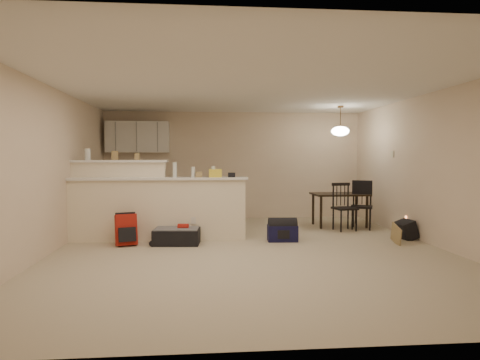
{
  "coord_description": "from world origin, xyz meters",
  "views": [
    {
      "loc": [
        -0.74,
        -6.57,
        1.43
      ],
      "look_at": [
        -0.1,
        0.7,
        1.05
      ],
      "focal_mm": 32.0,
      "sensor_mm": 36.0,
      "label": 1
    }
  ],
  "objects": [
    {
      "name": "small_box",
      "position": [
        -1.89,
        1.12,
        1.45
      ],
      "size": [
        0.08,
        0.06,
        0.12
      ],
      "primitive_type": "cube",
      "color": "#9D8351",
      "rests_on": "breakfast_bar"
    },
    {
      "name": "room",
      "position": [
        0.0,
        0.0,
        1.25
      ],
      "size": [
        7.0,
        7.02,
        2.5
      ],
      "color": "#BBAD90",
      "rests_on": "ground"
    },
    {
      "name": "red_backpack",
      "position": [
        -1.99,
        0.49,
        0.25
      ],
      "size": [
        0.38,
        0.3,
        0.5
      ],
      "primitive_type": "cube",
      "rotation": [
        0.0,
        0.0,
        0.3
      ],
      "color": "#A81C13",
      "rests_on": "ground"
    },
    {
      "name": "pouch",
      "position": [
        -0.23,
        0.9,
        1.13
      ],
      "size": [
        0.12,
        0.1,
        0.08
      ],
      "primitive_type": "cube",
      "color": "#9D8351",
      "rests_on": "breakfast_bar"
    },
    {
      "name": "extra_item_y",
      "position": [
        -0.55,
        0.9,
        1.19
      ],
      "size": [
        0.06,
        0.06,
        0.19
      ],
      "primitive_type": "cylinder",
      "color": "silver",
      "rests_on": "breakfast_bar"
    },
    {
      "name": "cereal_box",
      "position": [
        -2.28,
        1.12,
        1.47
      ],
      "size": [
        0.1,
        0.07,
        0.16
      ],
      "primitive_type": "cube",
      "color": "#9D8351",
      "rests_on": "breakfast_bar"
    },
    {
      "name": "thermostat",
      "position": [
        2.98,
        1.55,
        1.5
      ],
      "size": [
        0.02,
        0.12,
        0.12
      ],
      "primitive_type": "cube",
      "color": "beige",
      "rests_on": "room"
    },
    {
      "name": "black_daypack",
      "position": [
        2.83,
        0.61,
        0.16
      ],
      "size": [
        0.29,
        0.38,
        0.32
      ],
      "primitive_type": "cube",
      "rotation": [
        0.0,
        0.0,
        1.68
      ],
      "color": "black",
      "rests_on": "ground"
    },
    {
      "name": "kitchen_counter",
      "position": [
        -2.0,
        3.19,
        0.45
      ],
      "size": [
        1.8,
        0.6,
        0.9
      ],
      "primitive_type": "cube",
      "color": "white",
      "rests_on": "ground"
    },
    {
      "name": "cardboard_sheet",
      "position": [
        2.46,
        0.22,
        0.15
      ],
      "size": [
        0.05,
        0.4,
        0.31
      ],
      "primitive_type": "cube",
      "rotation": [
        0.0,
        0.0,
        1.5
      ],
      "color": "#9D8351",
      "rests_on": "ground"
    },
    {
      "name": "jar",
      "position": [
        -2.74,
        1.12,
        1.49
      ],
      "size": [
        0.1,
        0.1,
        0.2
      ],
      "primitive_type": "cylinder",
      "color": "silver",
      "rests_on": "breakfast_bar"
    },
    {
      "name": "suitcase",
      "position": [
        -1.17,
        0.51,
        0.13
      ],
      "size": [
        0.78,
        0.54,
        0.25
      ],
      "primitive_type": "cube",
      "rotation": [
        0.0,
        0.0,
        -0.08
      ],
      "color": "black",
      "rests_on": "ground"
    },
    {
      "name": "dining_chair_far",
      "position": [
        2.45,
        1.73,
        0.47
      ],
      "size": [
        0.54,
        0.53,
        0.95
      ],
      "primitive_type": null,
      "rotation": [
        0.0,
        0.0,
        -0.41
      ],
      "color": "black",
      "rests_on": "ground"
    },
    {
      "name": "extra_item_x",
      "position": [
        -0.8,
        0.9,
        1.14
      ],
      "size": [
        0.11,
        0.1,
        0.1
      ],
      "primitive_type": "cube",
      "color": "#9D8351",
      "rests_on": "breakfast_bar"
    },
    {
      "name": "breakfast_bar",
      "position": [
        -1.76,
        0.98,
        0.61
      ],
      "size": [
        3.08,
        0.58,
        1.39
      ],
      "color": "#F6E8C7",
      "rests_on": "ground"
    },
    {
      "name": "bottle_b",
      "position": [
        -0.9,
        0.9,
        1.18
      ],
      "size": [
        0.06,
        0.06,
        0.18
      ],
      "primitive_type": "cylinder",
      "color": "silver",
      "rests_on": "breakfast_bar"
    },
    {
      "name": "bottle_a",
      "position": [
        -1.22,
        0.9,
        1.22
      ],
      "size": [
        0.07,
        0.07,
        0.26
      ],
      "primitive_type": "cylinder",
      "color": "silver",
      "rests_on": "breakfast_bar"
    },
    {
      "name": "dining_table",
      "position": [
        2.11,
        2.09,
        0.61
      ],
      "size": [
        1.11,
        0.75,
        0.69
      ],
      "rotation": [
        0.0,
        0.0,
        0.01
      ],
      "color": "black",
      "rests_on": "ground"
    },
    {
      "name": "bag_lump",
      "position": [
        -0.52,
        0.9,
        1.16
      ],
      "size": [
        0.22,
        0.18,
        0.14
      ],
      "primitive_type": "cube",
      "color": "#9D8351",
      "rests_on": "breakfast_bar"
    },
    {
      "name": "upper_cabinets",
      "position": [
        -2.2,
        3.32,
        1.9
      ],
      "size": [
        1.4,
        0.34,
        0.7
      ],
      "primitive_type": "cube",
      "color": "white",
      "rests_on": "room"
    },
    {
      "name": "navy_duffel",
      "position": [
        0.62,
        0.61,
        0.14
      ],
      "size": [
        0.52,
        0.3,
        0.28
      ],
      "primitive_type": "cube",
      "rotation": [
        0.0,
        0.0,
        -0.05
      ],
      "color": "#121239",
      "rests_on": "ground"
    },
    {
      "name": "pendant_lamp",
      "position": [
        2.11,
        2.09,
        1.99
      ],
      "size": [
        0.36,
        0.36,
        0.62
      ],
      "color": "brown",
      "rests_on": "room"
    },
    {
      "name": "dining_chair_near",
      "position": [
        2.04,
        1.56,
        0.47
      ],
      "size": [
        0.47,
        0.46,
        0.93
      ],
      "primitive_type": null,
      "rotation": [
        0.0,
        0.0,
        0.19
      ],
      "color": "black",
      "rests_on": "ground"
    }
  ]
}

